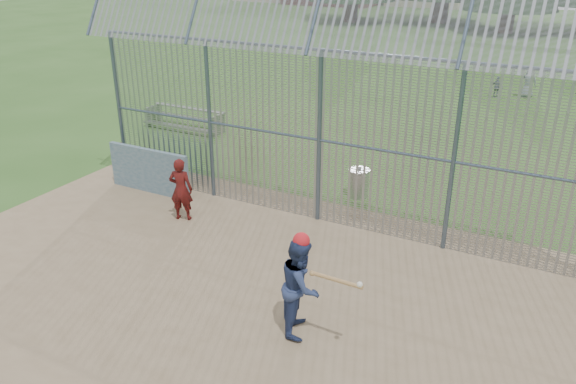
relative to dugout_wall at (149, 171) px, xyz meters
The scene contains 11 objects.
ground 5.47m from the dugout_wall, 32.23° to the right, with size 120.00×120.00×0.00m, color #2D511E.
dirt_infield 5.75m from the dugout_wall, 36.47° to the right, with size 14.00×10.00×0.02m, color #756047.
dugout_wall is the anchor object (origin of this frame).
batter 7.01m from the dugout_wall, 28.65° to the right, with size 0.84×0.65×1.72m, color navy.
onlooker 1.98m from the dugout_wall, 27.02° to the right, with size 0.56×0.36×1.52m, color maroon.
bg_kid_standing 17.33m from the dugout_wall, 64.26° to the left, with size 0.66×0.43×1.36m, color slate.
bg_kid_seated 16.26m from the dugout_wall, 66.95° to the left, with size 0.53×0.22×0.91m, color slate.
batting_gear 7.21m from the dugout_wall, 28.35° to the right, with size 1.30×0.48×0.62m.
trash_can 5.49m from the dugout_wall, 25.45° to the left, with size 0.56×0.56×0.82m.
bleacher 5.62m from the dugout_wall, 118.49° to the left, with size 3.00×0.95×0.72m.
backstop_fence 6.66m from the dugout_wall, ahead, with size 20.09×0.81×5.30m.
Camera 1 is at (5.03, -7.47, 5.99)m, focal length 35.00 mm.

